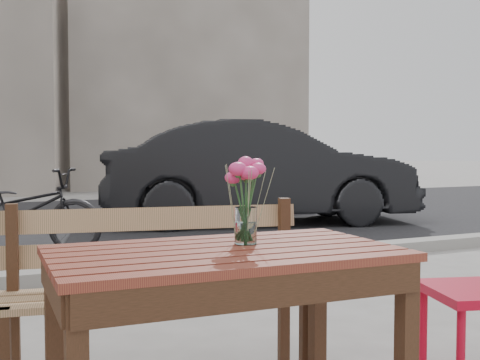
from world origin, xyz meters
The scene contains 7 objects.
street centered at (0.00, 5.06, 0.03)m, with size 30.00×8.12×0.12m.
backdrop_buildings centered at (0.17, 14.40, 3.60)m, with size 15.50×4.00×8.00m.
main_table centered at (-0.16, -0.08, 0.62)m, with size 1.24×0.75×0.75m.
main_bench centered at (-0.18, 0.66, 0.53)m, with size 1.46×0.68×0.87m.
main_vase centered at (-0.04, -0.01, 0.95)m, with size 0.18×0.18×0.32m.
parked_car centered at (2.98, 5.89, 0.75)m, with size 1.58×4.53×1.49m, color black.
bicycle centered at (-0.42, 4.66, 0.45)m, with size 0.60×1.71×0.90m, color black.
Camera 1 is at (-1.00, -2.01, 1.10)m, focal length 45.00 mm.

